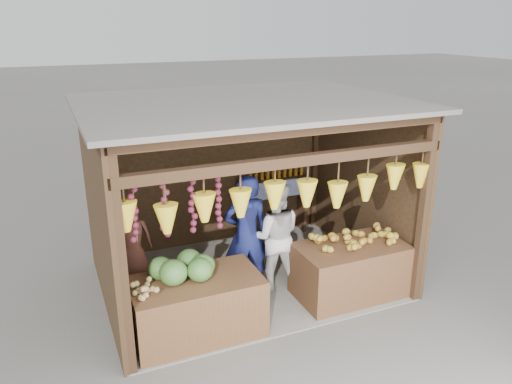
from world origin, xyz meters
TOP-DOWN VIEW (x-y plane):
  - ground at (0.00, 0.00)m, footprint 80.00×80.00m
  - stall_structure at (-0.03, -0.04)m, footprint 4.30×3.30m
  - back_shelf at (1.05, 1.28)m, footprint 1.25×0.32m
  - counter_left at (-1.06, -1.04)m, footprint 1.56×0.85m
  - counter_right at (1.16, -0.98)m, footprint 1.50×0.85m
  - stool at (-1.60, 0.14)m, footprint 0.35×0.35m
  - man_standing at (-0.10, -0.28)m, footprint 0.69×0.51m
  - woman_standing at (0.30, -0.34)m, footprint 0.94×0.84m
  - vendor_seated at (-1.60, 0.14)m, footprint 0.57×0.39m
  - melon_pile at (-1.16, -0.95)m, footprint 1.00×0.50m
  - tanfruit_pile at (-1.68, -1.13)m, footprint 0.34×0.40m
  - mango_pile at (1.27, -0.98)m, footprint 1.40×0.64m

SIDE VIEW (x-z plane):
  - ground at x=0.00m, z-range 0.00..0.00m
  - stool at x=-1.60m, z-range 0.00..0.32m
  - counter_left at x=-1.06m, z-range 0.00..0.76m
  - counter_right at x=1.16m, z-range 0.00..0.76m
  - woman_standing at x=0.30m, z-range 0.00..1.59m
  - tanfruit_pile at x=-1.68m, z-range 0.76..0.89m
  - man_standing at x=-0.10m, z-range 0.00..1.73m
  - mango_pile at x=1.27m, z-range 0.76..0.98m
  - back_shelf at x=1.05m, z-range 0.21..1.54m
  - vendor_seated at x=-1.60m, z-range 0.32..1.45m
  - melon_pile at x=-1.16m, z-range 0.76..1.08m
  - stall_structure at x=-0.03m, z-range 0.34..3.00m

